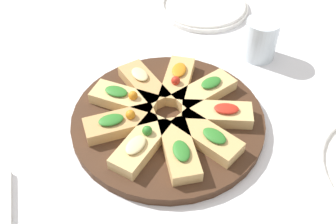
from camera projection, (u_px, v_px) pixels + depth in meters
ground_plane at (168, 123)px, 0.68m from camera, size 3.00×3.00×0.00m
serving_board at (168, 120)px, 0.67m from camera, size 0.33×0.33×0.02m
focaccia_slice_0 at (217, 114)px, 0.65m from camera, size 0.05×0.12×0.03m
focaccia_slice_1 at (205, 91)px, 0.69m from camera, size 0.11×0.12×0.03m
focaccia_slice_2 at (177, 80)px, 0.71m from camera, size 0.12×0.07×0.03m
focaccia_slice_3 at (144, 84)px, 0.71m from camera, size 0.12×0.10×0.03m
focaccia_slice_4 at (124, 99)px, 0.68m from camera, size 0.09×0.13×0.03m
focaccia_slice_5 at (120, 123)px, 0.64m from camera, size 0.08×0.13×0.03m
focaccia_slice_6 at (141, 144)px, 0.61m from camera, size 0.12×0.10×0.03m
focaccia_slice_7 at (179, 149)px, 0.60m from camera, size 0.12×0.07×0.03m
focaccia_slice_8 at (207, 137)px, 0.62m from camera, size 0.11×0.12×0.03m
plate_left at (203, 6)px, 0.93m from camera, size 0.21×0.21×0.02m
water_glass at (261, 39)px, 0.78m from camera, size 0.07×0.07×0.08m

